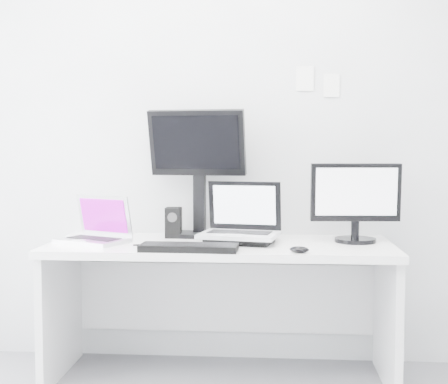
# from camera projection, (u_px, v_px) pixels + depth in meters

# --- Properties ---
(back_wall) EXTENTS (3.60, 0.00, 3.60)m
(back_wall) POSITION_uv_depth(u_px,v_px,m) (225.00, 127.00, 3.62)
(back_wall) COLOR silver
(back_wall) RESTS_ON ground
(desk) EXTENTS (1.80, 0.70, 0.73)m
(desk) POSITION_uv_depth(u_px,v_px,m) (221.00, 311.00, 3.34)
(desk) COLOR white
(desk) RESTS_ON ground
(macbook) EXTENTS (0.42, 0.38, 0.26)m
(macbook) POSITION_uv_depth(u_px,v_px,m) (92.00, 218.00, 3.31)
(macbook) COLOR silver
(macbook) RESTS_ON desk
(speaker) EXTENTS (0.10, 0.10, 0.17)m
(speaker) POSITION_uv_depth(u_px,v_px,m) (173.00, 223.00, 3.51)
(speaker) COLOR black
(speaker) RESTS_ON desk
(dell_laptop) EXTENTS (0.45, 0.38, 0.33)m
(dell_laptop) POSITION_uv_depth(u_px,v_px,m) (239.00, 212.00, 3.29)
(dell_laptop) COLOR silver
(dell_laptop) RESTS_ON desk
(rear_monitor) EXTENTS (0.56, 0.26, 0.73)m
(rear_monitor) POSITION_uv_depth(u_px,v_px,m) (198.00, 172.00, 3.52)
(rear_monitor) COLOR black
(rear_monitor) RESTS_ON desk
(samsung_monitor) EXTENTS (0.49, 0.25, 0.43)m
(samsung_monitor) POSITION_uv_depth(u_px,v_px,m) (356.00, 201.00, 3.33)
(samsung_monitor) COLOR black
(samsung_monitor) RESTS_ON desk
(keyboard) EXTENTS (0.48, 0.19, 0.03)m
(keyboard) POSITION_uv_depth(u_px,v_px,m) (189.00, 247.00, 3.07)
(keyboard) COLOR black
(keyboard) RESTS_ON desk
(mouse) EXTENTS (0.11, 0.09, 0.03)m
(mouse) POSITION_uv_depth(u_px,v_px,m) (299.00, 250.00, 3.00)
(mouse) COLOR black
(mouse) RESTS_ON desk
(wall_note_0) EXTENTS (0.10, 0.00, 0.14)m
(wall_note_0) POSITION_uv_depth(u_px,v_px,m) (305.00, 78.00, 3.56)
(wall_note_0) COLOR white
(wall_note_0) RESTS_ON back_wall
(wall_note_1) EXTENTS (0.09, 0.00, 0.13)m
(wall_note_1) POSITION_uv_depth(u_px,v_px,m) (332.00, 85.00, 3.55)
(wall_note_1) COLOR white
(wall_note_1) RESTS_ON back_wall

